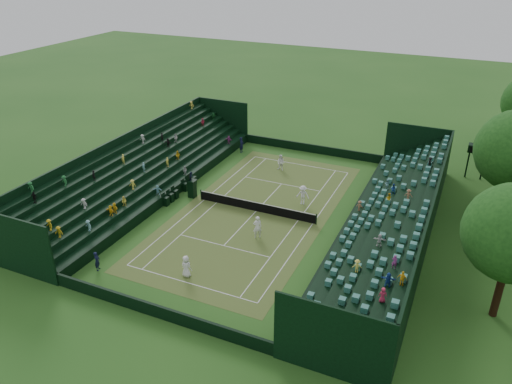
% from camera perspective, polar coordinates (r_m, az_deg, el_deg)
% --- Properties ---
extents(ground, '(160.00, 160.00, 0.00)m').
position_cam_1_polar(ground, '(45.92, -0.00, -2.23)').
color(ground, '#25571B').
rests_on(ground, ground).
extents(court_surface, '(12.97, 26.77, 0.01)m').
position_cam_1_polar(court_surface, '(45.91, -0.00, -2.23)').
color(court_surface, '#376C24').
rests_on(court_surface, ground).
extents(perimeter_wall_north, '(17.17, 0.20, 1.00)m').
position_cam_1_polar(perimeter_wall_north, '(59.19, 6.36, 4.98)').
color(perimeter_wall_north, black).
rests_on(perimeter_wall_north, ground).
extents(perimeter_wall_south, '(17.17, 0.20, 1.00)m').
position_cam_1_polar(perimeter_wall_south, '(34.26, -11.30, -13.19)').
color(perimeter_wall_south, black).
rests_on(perimeter_wall_south, ground).
extents(perimeter_wall_east, '(0.20, 31.77, 1.00)m').
position_cam_1_polar(perimeter_wall_east, '(43.33, 10.30, -3.84)').
color(perimeter_wall_east, black).
rests_on(perimeter_wall_east, ground).
extents(perimeter_wall_west, '(0.20, 31.77, 1.00)m').
position_cam_1_polar(perimeter_wall_west, '(49.39, -9.01, 0.25)').
color(perimeter_wall_west, black).
rests_on(perimeter_wall_west, ground).
extents(north_grandstand, '(6.60, 32.00, 4.90)m').
position_cam_1_polar(north_grandstand, '(42.23, 15.90, -3.71)').
color(north_grandstand, black).
rests_on(north_grandstand, ground).
extents(south_grandstand, '(6.60, 32.00, 4.90)m').
position_cam_1_polar(south_grandstand, '(51.20, -13.04, 2.16)').
color(south_grandstand, black).
rests_on(south_grandstand, ground).
extents(tennis_net, '(11.67, 0.10, 1.06)m').
position_cam_1_polar(tennis_net, '(45.67, -0.00, -1.65)').
color(tennis_net, black).
rests_on(tennis_net, ground).
extents(scoreboard_tower, '(2.00, 1.00, 3.70)m').
position_cam_1_polar(scoreboard_tower, '(56.00, 24.06, 4.38)').
color(scoreboard_tower, black).
rests_on(scoreboard_tower, ground).
extents(umpire_chair, '(0.85, 0.85, 2.66)m').
position_cam_1_polar(umpire_chair, '(48.43, -7.35, 0.66)').
color(umpire_chair, black).
rests_on(umpire_chair, ground).
extents(courtside_chairs, '(0.56, 5.53, 1.22)m').
position_cam_1_polar(courtside_chairs, '(49.39, -8.68, 0.23)').
color(courtside_chairs, black).
rests_on(courtside_chairs, ground).
extents(player_near_west, '(0.92, 0.66, 1.75)m').
position_cam_1_polar(player_near_west, '(37.33, -7.98, -8.42)').
color(player_near_west, white).
rests_on(player_near_west, ground).
extents(player_near_east, '(0.88, 0.81, 2.03)m').
position_cam_1_polar(player_near_east, '(41.48, 0.16, -4.02)').
color(player_near_east, white).
rests_on(player_near_east, ground).
extents(player_far_west, '(0.92, 0.75, 1.74)m').
position_cam_1_polar(player_far_west, '(54.03, 2.86, 3.38)').
color(player_far_west, white).
rests_on(player_far_west, ground).
extents(player_far_east, '(1.32, 0.86, 1.91)m').
position_cam_1_polar(player_far_east, '(46.97, 5.37, -0.34)').
color(player_far_east, white).
rests_on(player_far_east, ground).
extents(line_judge_north, '(0.50, 0.71, 1.87)m').
position_cam_1_polar(line_judge_north, '(58.75, -1.66, 5.42)').
color(line_judge_north, black).
rests_on(line_judge_north, ground).
extents(line_judge_south, '(0.55, 0.66, 1.57)m').
position_cam_1_polar(line_judge_south, '(39.55, -17.70, -7.53)').
color(line_judge_south, black).
rests_on(line_judge_south, ground).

